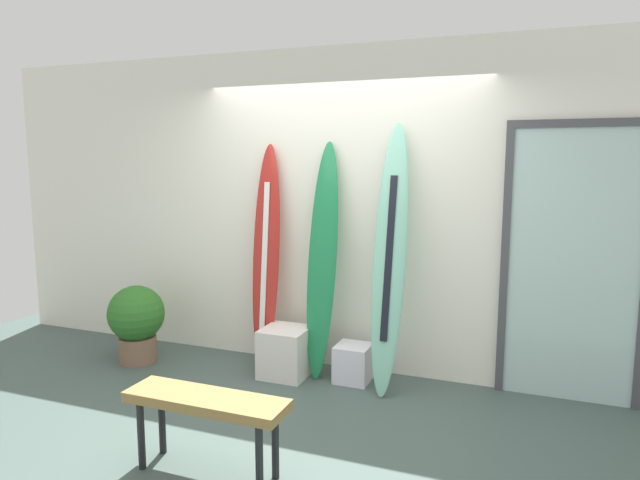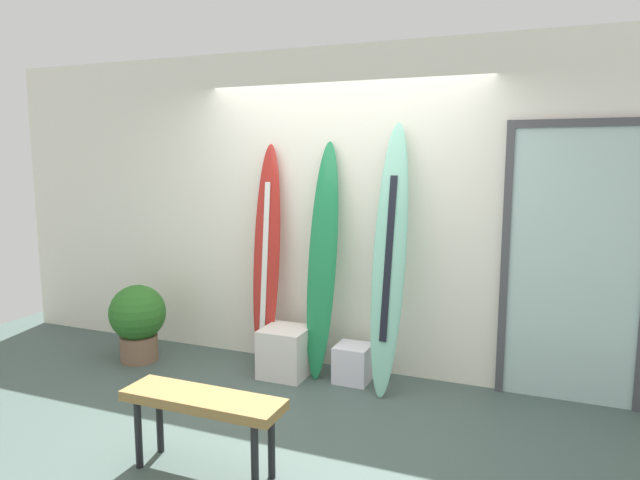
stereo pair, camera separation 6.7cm
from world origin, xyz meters
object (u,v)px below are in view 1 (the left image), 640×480
at_px(surfboard_crimson, 266,256).
at_px(display_block_center, 353,363).
at_px(surfboard_seafoam, 390,259).
at_px(glass_door, 573,259).
at_px(display_block_left, 286,352).
at_px(potted_plant, 136,319).
at_px(surfboard_emerald, 322,260).
at_px(bench, 206,407).

xyz_separation_m(surfboard_crimson, display_block_center, (0.86, -0.11, -0.84)).
height_order(surfboard_seafoam, glass_door, surfboard_seafoam).
bearing_deg(display_block_left, surfboard_crimson, 143.50).
height_order(surfboard_crimson, display_block_center, surfboard_crimson).
bearing_deg(surfboard_crimson, glass_door, 3.56).
relative_size(display_block_left, potted_plant, 0.59).
xyz_separation_m(surfboard_emerald, potted_plant, (-1.69, -0.35, -0.61)).
relative_size(display_block_left, bench, 0.42).
height_order(display_block_left, potted_plant, potted_plant).
xyz_separation_m(surfboard_emerald, display_block_left, (-0.28, -0.16, -0.79)).
distance_m(surfboard_crimson, potted_plant, 1.34).
xyz_separation_m(display_block_center, glass_door, (1.65, 0.26, 0.95)).
relative_size(surfboard_seafoam, glass_door, 1.00).
height_order(surfboard_emerald, potted_plant, surfboard_emerald).
bearing_deg(surfboard_crimson, display_block_center, -7.09).
bearing_deg(display_block_left, potted_plant, -172.60).
xyz_separation_m(surfboard_emerald, bench, (-0.07, -1.73, -0.59)).
bearing_deg(potted_plant, surfboard_emerald, 11.57).
distance_m(surfboard_crimson, glass_door, 2.51).
relative_size(display_block_left, glass_door, 0.20).
relative_size(surfboard_emerald, glass_door, 0.94).
bearing_deg(surfboard_emerald, bench, -92.21).
bearing_deg(surfboard_crimson, surfboard_emerald, -4.37).
relative_size(surfboard_seafoam, display_block_center, 6.94).
distance_m(surfboard_emerald, display_block_left, 0.86).
bearing_deg(surfboard_emerald, display_block_left, -149.58).
distance_m(display_block_left, bench, 1.59).
bearing_deg(potted_plant, display_block_center, 8.04).
bearing_deg(bench, glass_door, 43.63).
xyz_separation_m(surfboard_crimson, surfboard_seafoam, (1.16, -0.13, 0.07)).
relative_size(surfboard_crimson, surfboard_seafoam, 0.92).
bearing_deg(display_block_center, bench, -102.56).
bearing_deg(bench, potted_plant, 139.63).
bearing_deg(surfboard_seafoam, display_block_left, -175.17).
height_order(glass_door, potted_plant, glass_door).
bearing_deg(surfboard_crimson, display_block_left, -36.50).
height_order(display_block_center, potted_plant, potted_plant).
height_order(display_block_center, bench, bench).
bearing_deg(display_block_left, surfboard_seafoam, 4.83).
height_order(surfboard_crimson, surfboard_emerald, surfboard_emerald).
xyz_separation_m(display_block_left, glass_door, (2.23, 0.36, 0.90)).
distance_m(potted_plant, bench, 2.13).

